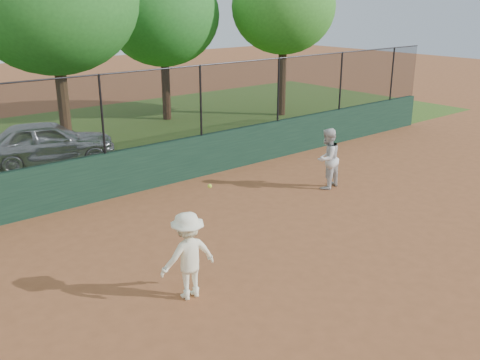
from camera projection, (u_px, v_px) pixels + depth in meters
ground at (282, 280)px, 9.84m from camera, size 80.00×80.00×0.00m
back_wall at (125, 172)px, 14.03m from camera, size 26.00×0.20×1.20m
grass_strip at (44, 148)px, 18.61m from camera, size 36.00×12.00×0.01m
parked_car at (48, 142)px, 16.64m from camera, size 4.32×2.70×1.37m
player_second at (327, 159)px, 14.41m from camera, size 0.91×0.76×1.66m
player_main at (188, 255)px, 9.07m from camera, size 1.07×0.69×2.09m
fence_assembly at (119, 111)px, 13.49m from camera, size 26.00×0.06×2.00m
tree_3 at (163, 15)px, 21.70m from camera, size 4.78×4.35×6.37m
tree_4 at (284, 7)px, 22.47m from camera, size 4.58×4.17×6.61m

